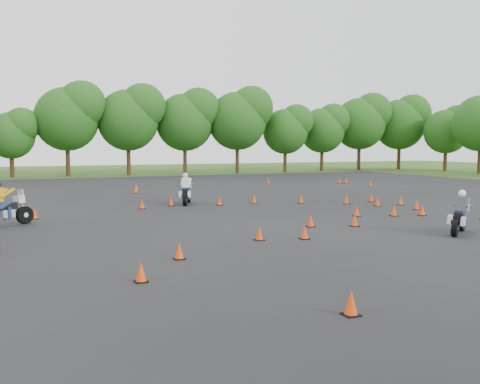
{
  "coord_description": "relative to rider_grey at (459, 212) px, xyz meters",
  "views": [
    {
      "loc": [
        -8.97,
        -16.81,
        3.19
      ],
      "look_at": [
        0.0,
        4.0,
        1.2
      ],
      "focal_mm": 40.0,
      "sensor_mm": 36.0,
      "label": 1
    }
  ],
  "objects": [
    {
      "name": "treeline",
      "position": [
        -4.81,
        37.78,
        3.88
      ],
      "size": [
        86.99,
        32.22,
        10.32
      ],
      "color": "#1F4E16",
      "rests_on": "ground"
    },
    {
      "name": "traffic_cones",
      "position": [
        -5.14,
        7.42,
        -0.58
      ],
      "size": [
        33.36,
        33.11,
        0.45
      ],
      "color": "red",
      "rests_on": "asphalt_pad"
    },
    {
      "name": "asphalt_pad",
      "position": [
        -5.8,
        8.43,
        -0.8
      ],
      "size": [
        62.0,
        62.0,
        0.0
      ],
      "primitive_type": "plane",
      "color": "black",
      "rests_on": "ground"
    },
    {
      "name": "rider_yellow",
      "position": [
        -14.97,
        8.38,
        0.1
      ],
      "size": [
        2.37,
        1.85,
        1.81
      ],
      "primitive_type": null,
      "rotation": [
        0.0,
        0.0,
        0.56
      ],
      "color": "#C39111",
      "rests_on": "ground"
    },
    {
      "name": "ground",
      "position": [
        -5.8,
        2.43,
        -0.81
      ],
      "size": [
        140.0,
        140.0,
        0.0
      ],
      "primitive_type": "plane",
      "color": "#2D5119",
      "rests_on": "ground"
    },
    {
      "name": "rider_grey",
      "position": [
        0.0,
        0.0,
        0.0
      ],
      "size": [
        2.06,
        1.72,
        1.6
      ],
      "primitive_type": null,
      "rotation": [
        0.0,
        0.0,
        0.61
      ],
      "color": "#414449",
      "rests_on": "ground"
    },
    {
      "name": "rider_white",
      "position": [
        -6.04,
        13.12,
        0.05
      ],
      "size": [
        1.53,
        2.29,
        1.71
      ],
      "primitive_type": null,
      "rotation": [
        0.0,
        0.0,
        1.14
      ],
      "color": "silver",
      "rests_on": "ground"
    }
  ]
}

